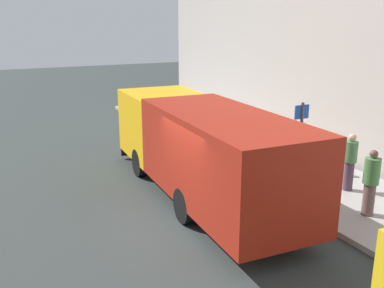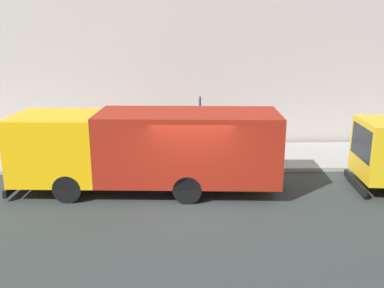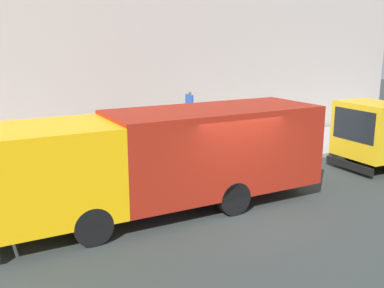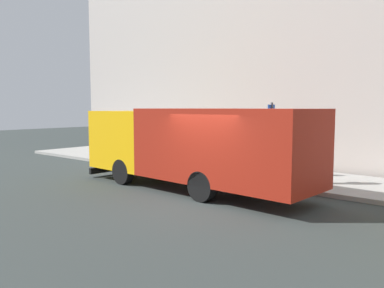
% 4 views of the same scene
% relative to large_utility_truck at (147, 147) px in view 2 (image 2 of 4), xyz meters
% --- Properties ---
extents(ground, '(80.00, 80.00, 0.00)m').
position_rel_large_utility_truck_xyz_m(ground, '(-1.29, -1.42, -1.51)').
color(ground, '#313836').
extents(sidewalk, '(3.78, 30.00, 0.14)m').
position_rel_large_utility_truck_xyz_m(sidewalk, '(3.59, -1.42, -1.44)').
color(sidewalk, '#A09E98').
rests_on(sidewalk, ground).
extents(building_facade, '(0.50, 30.00, 10.47)m').
position_rel_large_utility_truck_xyz_m(building_facade, '(5.98, -1.42, 3.72)').
color(building_facade, '#BDB2AB').
rests_on(building_facade, ground).
extents(large_utility_truck, '(2.78, 8.72, 2.66)m').
position_rel_large_utility_truck_xyz_m(large_utility_truck, '(0.00, 0.00, 0.00)').
color(large_utility_truck, '#F3AD0D').
rests_on(large_utility_truck, ground).
extents(pedestrian_walking, '(0.40, 0.40, 1.58)m').
position_rel_large_utility_truck_xyz_m(pedestrian_walking, '(3.82, 0.17, -0.54)').
color(pedestrian_walking, '#4D3555').
rests_on(pedestrian_walking, sidewalk).
extents(pedestrian_standing, '(0.37, 0.37, 1.66)m').
position_rel_large_utility_truck_xyz_m(pedestrian_standing, '(3.85, -1.80, -0.49)').
color(pedestrian_standing, '#4A3547').
rests_on(pedestrian_standing, sidewalk).
extents(pedestrian_third, '(0.46, 0.46, 1.69)m').
position_rel_large_utility_truck_xyz_m(pedestrian_third, '(3.04, -3.25, -0.48)').
color(pedestrian_third, brown).
rests_on(pedestrian_third, sidewalk).
extents(traffic_cone_orange, '(0.45, 0.45, 0.65)m').
position_rel_large_utility_truck_xyz_m(traffic_cone_orange, '(2.43, 3.22, -1.04)').
color(traffic_cone_orange, orange).
rests_on(traffic_cone_orange, sidewalk).
extents(street_sign_post, '(0.44, 0.08, 2.71)m').
position_rel_large_utility_truck_xyz_m(street_sign_post, '(1.96, -1.82, 0.23)').
color(street_sign_post, '#4C5156').
rests_on(street_sign_post, sidewalk).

